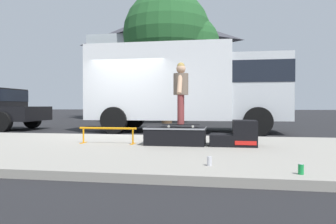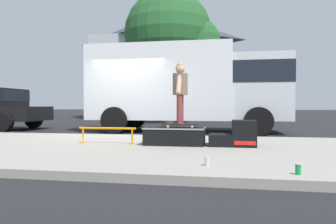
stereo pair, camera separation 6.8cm
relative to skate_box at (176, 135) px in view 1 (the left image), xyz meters
The scene contains 12 objects.
ground_plane 3.35m from the skate_box, 130.03° to the left, with size 140.00×140.00×0.00m, color black.
sidewalk_slab 2.21m from the skate_box, 168.22° to the right, with size 50.00×5.00×0.12m, color gray.
skate_box is the anchor object (origin of this frame).
kicker_ramp 1.27m from the skate_box, ahead, with size 0.93×0.65×0.52m.
grind_rail 1.48m from the skate_box, behind, with size 1.28×0.28×0.35m.
skateboard 0.25m from the skate_box, ahead, with size 0.80×0.29×0.07m.
skater_kid 1.00m from the skate_box, ahead, with size 0.31×0.66×1.29m.
soda_can 2.41m from the skate_box, 70.93° to the right, with size 0.07×0.07×0.13m.
soda_can_b 3.25m from the skate_box, 54.62° to the right, with size 0.07×0.07×0.13m.
box_truck 4.96m from the skate_box, 92.92° to the left, with size 6.91×2.63×3.05m.
street_tree_main 11.02m from the skate_box, 99.28° to the left, with size 5.10×4.63×7.04m.
house_behind 19.14m from the skate_box, 102.39° to the left, with size 9.54×8.23×8.40m.
Camera 1 is at (3.08, -9.14, 0.93)m, focal length 33.79 mm.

